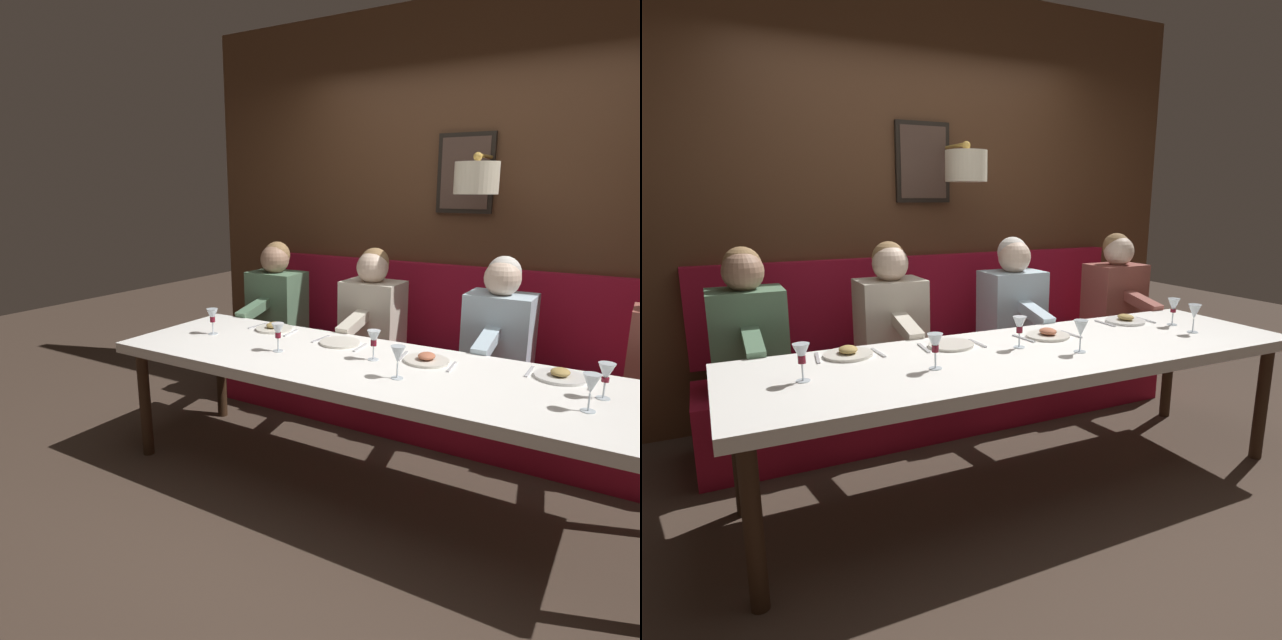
{
  "view_description": "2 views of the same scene",
  "coord_description": "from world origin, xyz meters",
  "views": [
    {
      "loc": [
        -2.49,
        -1.21,
        1.65
      ],
      "look_at": [
        0.05,
        0.35,
        0.92
      ],
      "focal_mm": 30.75,
      "sensor_mm": 36.0,
      "label": 1
    },
    {
      "loc": [
        -2.23,
        1.46,
        1.49
      ],
      "look_at": [
        0.05,
        0.35,
        0.92
      ],
      "focal_mm": 30.35,
      "sensor_mm": 36.0,
      "label": 2
    }
  ],
  "objects": [
    {
      "name": "dining_table",
      "position": [
        0.0,
        0.0,
        0.68
      ],
      "size": [
        0.9,
        2.96,
        0.74
      ],
      "color": "white",
      "rests_on": "ground_plane"
    },
    {
      "name": "diner_middle",
      "position": [
        0.88,
        0.43,
        0.82
      ],
      "size": [
        0.6,
        0.4,
        0.79
      ],
      "color": "beige",
      "rests_on": "banquette_bench"
    },
    {
      "name": "diner_near",
      "position": [
        0.88,
        -0.44,
        0.82
      ],
      "size": [
        0.6,
        0.4,
        0.79
      ],
      "color": "silver",
      "rests_on": "banquette_bench"
    },
    {
      "name": "diner_far",
      "position": [
        0.88,
        1.26,
        0.82
      ],
      "size": [
        0.6,
        0.4,
        0.79
      ],
      "color": "#567A5B",
      "rests_on": "banquette_bench"
    },
    {
      "name": "wine_glass_2",
      "position": [
        0.09,
        -1.09,
        0.86
      ],
      "size": [
        0.07,
        0.07,
        0.16
      ],
      "color": "silver",
      "rests_on": "dining_table"
    },
    {
      "name": "wine_glass_4",
      "position": [
        -0.15,
        -0.21,
        0.86
      ],
      "size": [
        0.07,
        0.07,
        0.16
      ],
      "color": "silver",
      "rests_on": "dining_table"
    },
    {
      "name": "wine_glass_0",
      "position": [
        -0.1,
        -1.05,
        0.86
      ],
      "size": [
        0.07,
        0.07,
        0.16
      ],
      "color": "silver",
      "rests_on": "dining_table"
    },
    {
      "name": "place_setting_1",
      "position": [
        0.23,
        0.32,
        0.75
      ],
      "size": [
        0.24,
        0.32,
        0.01
      ],
      "color": "silver",
      "rests_on": "dining_table"
    },
    {
      "name": "place_setting_3",
      "position": [
        0.17,
        -0.24,
        0.75
      ],
      "size": [
        0.24,
        0.32,
        0.05
      ],
      "color": "silver",
      "rests_on": "dining_table"
    },
    {
      "name": "wine_glass_1",
      "position": [
        0.01,
        1.12,
        0.86
      ],
      "size": [
        0.07,
        0.07,
        0.16
      ],
      "color": "silver",
      "rests_on": "dining_table"
    },
    {
      "name": "place_setting_2",
      "position": [
        0.29,
        0.85,
        0.75
      ],
      "size": [
        0.24,
        0.33,
        0.05
      ],
      "color": "silver",
      "rests_on": "dining_table"
    },
    {
      "name": "place_setting_0",
      "position": [
        0.27,
        -0.89,
        0.75
      ],
      "size": [
        0.24,
        0.31,
        0.05
      ],
      "color": "silver",
      "rests_on": "dining_table"
    },
    {
      "name": "ground_plane",
      "position": [
        0.0,
        0.0,
        0.0
      ],
      "size": [
        12.0,
        12.0,
        0.0
      ],
      "primitive_type": "plane",
      "color": "#423328"
    },
    {
      "name": "wine_glass_3",
      "position": [
        -0.08,
        0.55,
        0.86
      ],
      "size": [
        0.07,
        0.07,
        0.16
      ],
      "color": "silver",
      "rests_on": "dining_table"
    },
    {
      "name": "back_wall_panel",
      "position": [
        1.46,
        -0.0,
        1.36
      ],
      "size": [
        0.59,
        4.36,
        2.9
      ],
      "color": "#51331E",
      "rests_on": "ground_plane"
    },
    {
      "name": "diner_nearest",
      "position": [
        0.88,
        -1.34,
        0.82
      ],
      "size": [
        0.6,
        0.4,
        0.79
      ],
      "color": "#934C42",
      "rests_on": "banquette_bench"
    },
    {
      "name": "wine_glass_5",
      "position": [
        0.06,
        0.02,
        0.86
      ],
      "size": [
        0.07,
        0.07,
        0.16
      ],
      "color": "silver",
      "rests_on": "dining_table"
    },
    {
      "name": "banquette_bench",
      "position": [
        0.89,
        0.0,
        0.23
      ],
      "size": [
        0.52,
        3.16,
        0.45
      ],
      "primitive_type": "cube",
      "color": "maroon",
      "rests_on": "ground_plane"
    }
  ]
}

